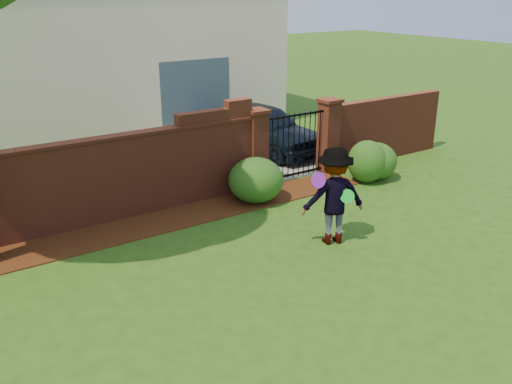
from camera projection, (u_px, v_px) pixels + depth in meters
ground at (271, 288)px, 8.75m from camera, size 80.00×80.00×0.01m
mulch_bed at (134, 228)px, 10.84m from camera, size 11.10×1.08×0.03m
brick_wall at (65, 186)px, 10.48m from camera, size 8.70×0.31×2.16m
brick_wall_return at (384, 129)px, 15.00m from camera, size 4.00×0.25×1.70m
pillar_left at (256, 149)px, 12.77m from camera, size 0.50×0.50×1.88m
pillar_right at (328, 135)px, 13.92m from camera, size 0.50×0.50×1.88m
iron_gate at (294, 146)px, 13.38m from camera, size 1.78×0.03×1.60m
driveway at (213, 143)px, 16.79m from camera, size 3.20×8.00×0.01m
house at (80, 31)px, 17.49m from camera, size 12.40×6.40×6.30m
car at (269, 129)px, 15.60m from camera, size 2.20×4.23×1.37m
shrub_left at (256, 180)px, 12.08m from camera, size 1.22×1.22×1.00m
shrub_middle at (367, 161)px, 13.30m from camera, size 0.94×0.94×1.03m
shrub_right at (376, 161)px, 13.53m from camera, size 1.03×1.03×0.92m
man at (334, 197)px, 9.97m from camera, size 1.34×1.05×1.82m
frisbee_purple at (318, 180)px, 9.58m from camera, size 0.29×0.13×0.28m
frisbee_green at (347, 196)px, 9.80m from camera, size 0.23×0.22×0.26m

